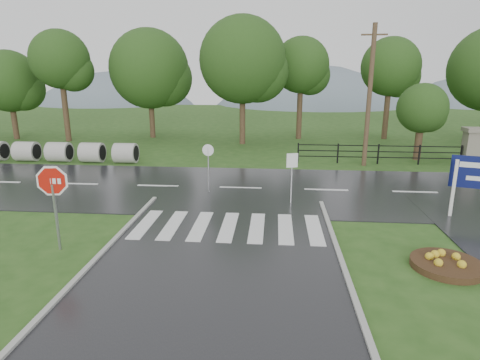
{
  "coord_description": "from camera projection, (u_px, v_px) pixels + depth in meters",
  "views": [
    {
      "loc": [
        1.55,
        -8.14,
        5.32
      ],
      "look_at": [
        0.32,
        6.0,
        1.5
      ],
      "focal_mm": 30.0,
      "sensor_mm": 36.0,
      "label": 1
    }
  ],
  "objects": [
    {
      "name": "utility_pole_east",
      "position": [
        369.0,
        96.0,
        22.64
      ],
      "size": [
        1.41,
        0.26,
        7.93
      ],
      "color": "#473523",
      "rests_on": "ground"
    },
    {
      "name": "ground",
      "position": [
        204.0,
        308.0,
        9.34
      ],
      "size": [
        120.0,
        120.0,
        0.0
      ],
      "primitive_type": "plane",
      "color": "#294E1A",
      "rests_on": "ground"
    },
    {
      "name": "treeline",
      "position": [
        268.0,
        141.0,
        32.35
      ],
      "size": [
        83.2,
        5.2,
        10.0
      ],
      "color": "#1D3D13",
      "rests_on": "ground"
    },
    {
      "name": "stop_sign",
      "position": [
        53.0,
        189.0,
        11.95
      ],
      "size": [
        1.25,
        0.2,
        2.84
      ],
      "color": "#939399",
      "rests_on": "ground"
    },
    {
      "name": "hills",
      "position": [
        284.0,
        187.0,
        75.62
      ],
      "size": [
        102.0,
        48.0,
        48.0
      ],
      "color": "slate",
      "rests_on": "ground"
    },
    {
      "name": "reg_sign_round",
      "position": [
        208.0,
        163.0,
        17.92
      ],
      "size": [
        0.52,
        0.09,
        2.25
      ],
      "color": "#939399",
      "rests_on": "ground"
    },
    {
      "name": "flower_bed",
      "position": [
        447.0,
        263.0,
        11.22
      ],
      "size": [
        1.94,
        1.94,
        0.39
      ],
      "color": "#332111",
      "rests_on": "ground"
    },
    {
      "name": "reg_sign_small",
      "position": [
        292.0,
        168.0,
        16.34
      ],
      "size": [
        0.46,
        0.16,
        2.16
      ],
      "color": "#939399",
      "rests_on": "ground"
    },
    {
      "name": "fence_west",
      "position": [
        378.0,
        152.0,
        23.9
      ],
      "size": [
        9.58,
        0.08,
        1.2
      ],
      "color": "black",
      "rests_on": "ground"
    },
    {
      "name": "culvert_pipes",
      "position": [
        59.0,
        152.0,
        24.59
      ],
      "size": [
        9.7,
        1.2,
        1.2
      ],
      "color": "#9E9B93",
      "rests_on": "ground"
    },
    {
      "name": "entrance_tree_left",
      "position": [
        422.0,
        109.0,
        24.48
      ],
      "size": [
        3.02,
        3.02,
        4.72
      ],
      "color": "#3D2B1C",
      "rests_on": "ground"
    },
    {
      "name": "pillar_west",
      "position": [
        471.0,
        146.0,
        23.35
      ],
      "size": [
        1.0,
        1.0,
        2.24
      ],
      "color": "gray",
      "rests_on": "ground"
    },
    {
      "name": "main_road",
      "position": [
        241.0,
        189.0,
        18.97
      ],
      "size": [
        90.0,
        8.0,
        0.04
      ],
      "primitive_type": "cube",
      "color": "black",
      "rests_on": "ground"
    },
    {
      "name": "crosswalk",
      "position": [
        229.0,
        226.0,
        14.14
      ],
      "size": [
        6.5,
        2.8,
        0.02
      ],
      "color": "silver",
      "rests_on": "ground"
    }
  ]
}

